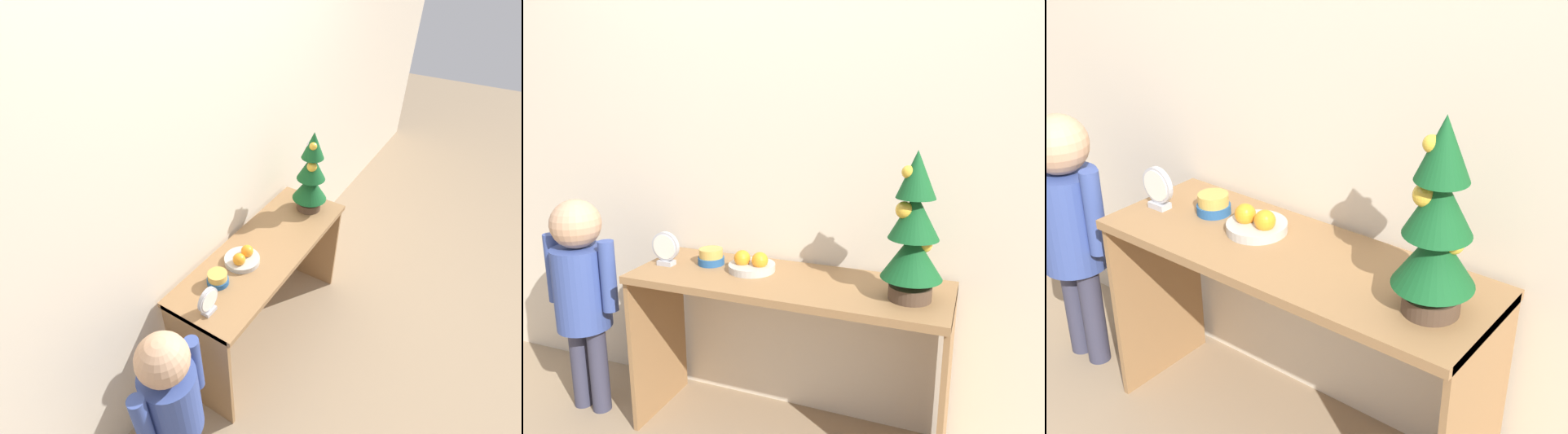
# 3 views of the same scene
# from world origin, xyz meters

# --- Properties ---
(ground_plane) EXTENTS (12.00, 12.00, 0.00)m
(ground_plane) POSITION_xyz_m (0.00, 0.00, 0.00)
(ground_plane) COLOR #997F60
(back_wall) EXTENTS (7.00, 0.05, 2.50)m
(back_wall) POSITION_xyz_m (0.00, 0.47, 1.25)
(back_wall) COLOR beige
(back_wall) RESTS_ON ground_plane
(console_table) EXTENTS (1.24, 0.43, 0.70)m
(console_table) POSITION_xyz_m (0.00, 0.21, 0.55)
(console_table) COLOR olive
(console_table) RESTS_ON ground_plane
(mini_tree) EXTENTS (0.21, 0.21, 0.52)m
(mini_tree) POSITION_xyz_m (0.47, 0.19, 0.94)
(mini_tree) COLOR #4C3828
(mini_tree) RESTS_ON console_table
(fruit_bowl) EXTENTS (0.19, 0.19, 0.08)m
(fruit_bowl) POSITION_xyz_m (-0.16, 0.25, 0.73)
(fruit_bowl) COLOR #B7B2A8
(fruit_bowl) RESTS_ON console_table
(singing_bowl) EXTENTS (0.11, 0.11, 0.07)m
(singing_bowl) POSITION_xyz_m (-0.36, 0.26, 0.73)
(singing_bowl) COLOR #235189
(singing_bowl) RESTS_ON console_table
(desk_clock) EXTENTS (0.12, 0.04, 0.14)m
(desk_clock) POSITION_xyz_m (-0.53, 0.19, 0.77)
(desk_clock) COLOR #B2B2B7
(desk_clock) RESTS_ON console_table
(child_figure) EXTENTS (0.36, 0.23, 0.97)m
(child_figure) POSITION_xyz_m (-0.90, 0.09, 0.60)
(child_figure) COLOR #38384C
(child_figure) RESTS_ON ground_plane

